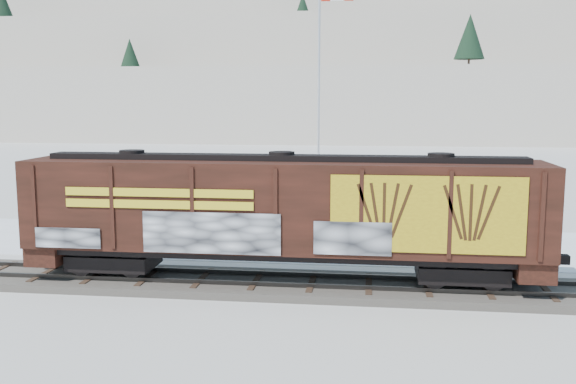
# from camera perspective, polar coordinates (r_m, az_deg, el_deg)

# --- Properties ---
(ground) EXTENTS (500.00, 500.00, 0.00)m
(ground) POSITION_cam_1_polar(r_m,az_deg,el_deg) (23.75, -7.61, -8.24)
(ground) COLOR white
(ground) RESTS_ON ground
(rail_track) EXTENTS (50.00, 3.40, 0.43)m
(rail_track) POSITION_cam_1_polar(r_m,az_deg,el_deg) (23.71, -7.62, -7.90)
(rail_track) COLOR #59544C
(rail_track) RESTS_ON ground
(parking_strip) EXTENTS (40.00, 8.00, 0.03)m
(parking_strip) POSITION_cam_1_polar(r_m,az_deg,el_deg) (30.83, -4.02, -4.37)
(parking_strip) COLOR white
(parking_strip) RESTS_ON ground
(hillside) EXTENTS (360.00, 110.00, 93.00)m
(hillside) POSITION_cam_1_polar(r_m,az_deg,el_deg) (162.10, 5.31, 10.77)
(hillside) COLOR white
(hillside) RESTS_ON ground
(hopper_railcar) EXTENTS (18.08, 3.06, 4.37)m
(hopper_railcar) POSITION_cam_1_polar(r_m,az_deg,el_deg) (22.53, -0.55, -1.56)
(hopper_railcar) COLOR black
(hopper_railcar) RESTS_ON rail_track
(flagpole) EXTENTS (2.30, 0.90, 13.25)m
(flagpole) POSITION_cam_1_polar(r_m,az_deg,el_deg) (36.15, 2.89, 5.50)
(flagpole) COLOR silver
(flagpole) RESTS_ON ground
(car_silver) EXTENTS (4.35, 3.10, 1.37)m
(car_silver) POSITION_cam_1_polar(r_m,az_deg,el_deg) (30.62, -9.26, -3.19)
(car_silver) COLOR silver
(car_silver) RESTS_ON parking_strip
(car_white) EXTENTS (4.61, 2.21, 1.46)m
(car_white) POSITION_cam_1_polar(r_m,az_deg,el_deg) (31.73, -6.79, -2.67)
(car_white) COLOR silver
(car_white) RESTS_ON parking_strip
(car_dark) EXTENTS (5.54, 2.47, 1.58)m
(car_dark) POSITION_cam_1_polar(r_m,az_deg,el_deg) (31.28, 15.86, -2.97)
(car_dark) COLOR black
(car_dark) RESTS_ON parking_strip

